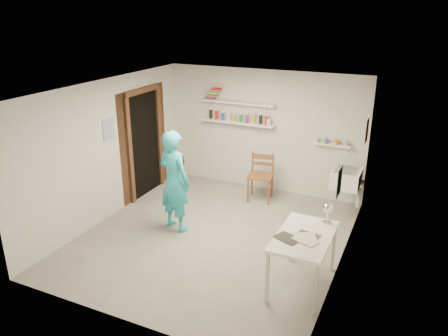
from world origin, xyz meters
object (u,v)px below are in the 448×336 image
at_px(wall_clock, 177,160).
at_px(wooden_chair, 260,176).
at_px(belfast_sink, 346,178).
at_px(man, 174,181).
at_px(desk_lamp, 328,208).
at_px(work_table, 303,261).

bearing_deg(wall_clock, wooden_chair, 72.88).
relative_size(belfast_sink, man, 0.35).
xyz_separation_m(man, desk_lamp, (2.53, -0.24, 0.13)).
bearing_deg(belfast_sink, wooden_chair, -178.90).
relative_size(man, work_table, 1.49).
bearing_deg(belfast_sink, work_table, -92.63).
height_order(man, wooden_chair, man).
height_order(man, work_table, man).
height_order(work_table, desk_lamp, desk_lamp).
xyz_separation_m(belfast_sink, work_table, (-0.11, -2.39, -0.32)).
distance_m(man, work_table, 2.49).
bearing_deg(man, wooden_chair, -102.11).
relative_size(belfast_sink, desk_lamp, 4.22).
bearing_deg(work_table, desk_lamp, 67.58).
bearing_deg(wooden_chair, work_table, -67.84).
height_order(man, desk_lamp, man).
distance_m(wall_clock, work_table, 2.68).
height_order(wall_clock, work_table, wall_clock).
bearing_deg(wall_clock, desk_lamp, 5.78).
relative_size(man, desk_lamp, 11.94).
height_order(wooden_chair, work_table, wooden_chair).
distance_m(belfast_sink, wall_clock, 2.95).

